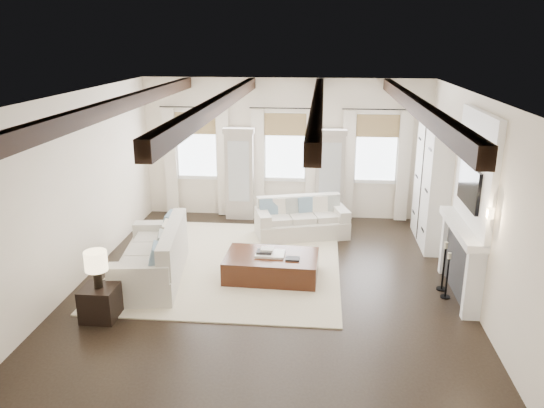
# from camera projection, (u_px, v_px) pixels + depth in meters

# --- Properties ---
(ground) EXTENTS (7.50, 7.50, 0.00)m
(ground) POSITION_uv_depth(u_px,v_px,m) (269.00, 285.00, 9.05)
(ground) COLOR black
(ground) RESTS_ON ground
(room_shell) EXTENTS (6.54, 7.54, 3.22)m
(room_shell) POSITION_uv_depth(u_px,v_px,m) (317.00, 167.00, 9.26)
(room_shell) COLOR white
(room_shell) RESTS_ON ground
(area_rug) EXTENTS (4.11, 4.33, 0.02)m
(area_rug) POSITION_uv_depth(u_px,v_px,m) (229.00, 263.00, 9.92)
(area_rug) COLOR beige
(area_rug) RESTS_ON ground
(sofa_back) EXTENTS (2.06, 1.34, 0.82)m
(sofa_back) POSITION_uv_depth(u_px,v_px,m) (301.00, 220.00, 11.25)
(sofa_back) COLOR beige
(sofa_back) RESTS_ON ground
(sofa_left) EXTENTS (1.30, 2.35, 0.96)m
(sofa_left) POSITION_uv_depth(u_px,v_px,m) (155.00, 259.00, 9.18)
(sofa_left) COLOR beige
(sofa_left) RESTS_ON ground
(ottoman) EXTENTS (1.64, 1.06, 0.42)m
(ottoman) POSITION_uv_depth(u_px,v_px,m) (272.00, 267.00, 9.28)
(ottoman) COLOR black
(ottoman) RESTS_ON ground
(tray) EXTENTS (0.51, 0.40, 0.04)m
(tray) POSITION_uv_depth(u_px,v_px,m) (270.00, 254.00, 9.24)
(tray) COLOR white
(tray) RESTS_ON ottoman
(book_lower) EXTENTS (0.27, 0.21, 0.04)m
(book_lower) POSITION_uv_depth(u_px,v_px,m) (264.00, 252.00, 9.23)
(book_lower) COLOR #262628
(book_lower) RESTS_ON tray
(book_upper) EXTENTS (0.23, 0.18, 0.03)m
(book_upper) POSITION_uv_depth(u_px,v_px,m) (267.00, 249.00, 9.24)
(book_upper) COLOR beige
(book_upper) RESTS_ON book_lower
(book_loose) EXTENTS (0.25, 0.19, 0.03)m
(book_loose) POSITION_uv_depth(u_px,v_px,m) (292.00, 259.00, 9.04)
(book_loose) COLOR #262628
(book_loose) RESTS_ON ottoman
(side_table_front) EXTENTS (0.51, 0.51, 0.51)m
(side_table_front) POSITION_uv_depth(u_px,v_px,m) (100.00, 303.00, 7.93)
(side_table_front) COLOR black
(side_table_front) RESTS_ON ground
(lamp_front) EXTENTS (0.33, 0.33, 0.57)m
(lamp_front) POSITION_uv_depth(u_px,v_px,m) (96.00, 263.00, 7.73)
(lamp_front) COLOR black
(lamp_front) RESTS_ON side_table_front
(side_table_back) EXTENTS (0.45, 0.45, 0.67)m
(side_table_back) POSITION_uv_depth(u_px,v_px,m) (238.00, 203.00, 12.44)
(side_table_back) COLOR black
(side_table_back) RESTS_ON ground
(lamp_back) EXTENTS (0.40, 0.40, 0.69)m
(lamp_back) POSITION_uv_depth(u_px,v_px,m) (238.00, 169.00, 12.19)
(lamp_back) COLOR black
(lamp_back) RESTS_ON side_table_back
(candlestick_near) EXTENTS (0.16, 0.16, 0.78)m
(candlestick_near) POSITION_uv_depth(u_px,v_px,m) (447.00, 279.00, 8.53)
(candlestick_near) COLOR black
(candlestick_near) RESTS_ON ground
(candlestick_far) EXTENTS (0.17, 0.17, 0.86)m
(candlestick_far) POSITION_uv_depth(u_px,v_px,m) (443.00, 270.00, 8.80)
(candlestick_far) COLOR black
(candlestick_far) RESTS_ON ground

